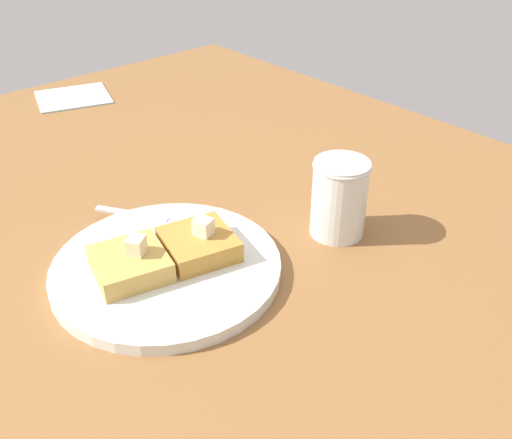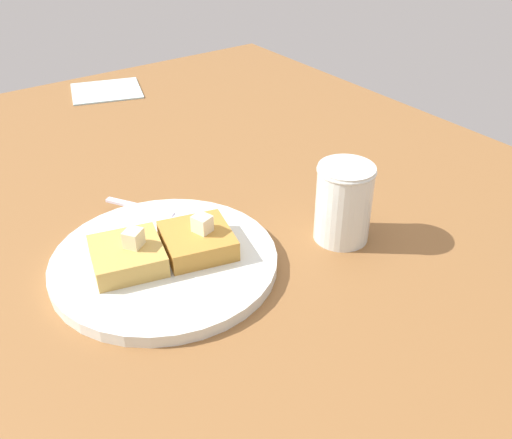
% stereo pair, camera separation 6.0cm
% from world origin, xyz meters
% --- Properties ---
extents(table_surface, '(1.16, 1.16, 0.02)m').
position_xyz_m(table_surface, '(0.00, 0.00, 0.01)').
color(table_surface, brown).
rests_on(table_surface, ground).
extents(plate, '(0.26, 0.26, 0.01)m').
position_xyz_m(plate, '(0.03, 0.11, 0.03)').
color(plate, silver).
rests_on(plate, table_surface).
extents(toast_slice_left, '(0.09, 0.09, 0.02)m').
position_xyz_m(toast_slice_left, '(-0.01, 0.12, 0.05)').
color(toast_slice_left, '#B88134').
rests_on(toast_slice_left, plate).
extents(toast_slice_middle, '(0.09, 0.09, 0.02)m').
position_xyz_m(toast_slice_middle, '(0.07, 0.10, 0.05)').
color(toast_slice_middle, tan).
rests_on(toast_slice_middle, plate).
extents(butter_pat_primary, '(0.02, 0.02, 0.02)m').
position_xyz_m(butter_pat_primary, '(-0.01, 0.12, 0.07)').
color(butter_pat_primary, '#F8E8C3').
rests_on(butter_pat_primary, toast_slice_left).
extents(butter_pat_secondary, '(0.03, 0.03, 0.02)m').
position_xyz_m(butter_pat_secondary, '(0.06, 0.11, 0.07)').
color(butter_pat_secondary, beige).
rests_on(butter_pat_secondary, toast_slice_middle).
extents(fork, '(0.10, 0.14, 0.00)m').
position_xyz_m(fork, '(-0.01, 0.04, 0.04)').
color(fork, silver).
rests_on(fork, plate).
extents(syrup_jar, '(0.07, 0.07, 0.10)m').
position_xyz_m(syrup_jar, '(-0.17, 0.19, 0.07)').
color(syrup_jar, '#59260F').
rests_on(syrup_jar, table_surface).
extents(napkin, '(0.16, 0.16, 0.00)m').
position_xyz_m(napkin, '(-0.14, -0.47, 0.02)').
color(napkin, silver).
rests_on(napkin, table_surface).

